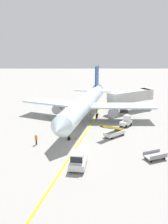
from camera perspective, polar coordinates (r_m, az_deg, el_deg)
name	(u,v)px	position (r m, az deg, el deg)	size (l,w,h in m)	color
ground_plane	(71,146)	(35.61, -3.16, -8.31)	(300.00, 300.00, 0.00)	gray
taxi_line_yellow	(84,134)	(40.20, 0.03, -5.48)	(0.30, 80.00, 0.01)	yellow
airliner	(85,103)	(47.91, 0.13, 2.16)	(27.95, 35.01, 10.10)	silver
jet_bridge	(133,96)	(56.39, 12.04, 3.91)	(12.03, 9.21, 4.85)	beige
pushback_tug	(77,160)	(29.02, -1.70, -11.80)	(2.36, 3.82, 2.20)	silver
baggage_tug_near_wing	(125,121)	(44.85, 10.15, -2.28)	(2.60, 2.63, 2.10)	silver
belt_loader_forward_hold	(113,132)	(39.32, 7.17, -4.89)	(4.65, 4.15, 2.59)	silver
baggage_cart_loaded	(154,156)	(32.77, 16.85, -10.22)	(3.78, 2.50, 0.94)	#A5A5A8
ground_crew_marshaller	(35,139)	(36.44, -11.86, -6.51)	(0.36, 0.24, 1.70)	#26262D
safety_cone_nose_left	(76,137)	(38.20, -2.08, -6.27)	(0.36, 0.36, 0.44)	orange
safety_cone_nose_right	(89,114)	(52.16, 1.35, -0.40)	(0.36, 0.36, 0.44)	orange
safety_cone_wingtip_left	(61,132)	(40.83, -5.79, -4.91)	(0.36, 0.36, 0.44)	orange
safety_cone_wingtip_right	(98,113)	(52.36, 3.36, -0.36)	(0.36, 0.36, 0.44)	orange
safety_cone_tail_area	(35,113)	(53.54, -12.01, -0.33)	(0.36, 0.36, 0.44)	orange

